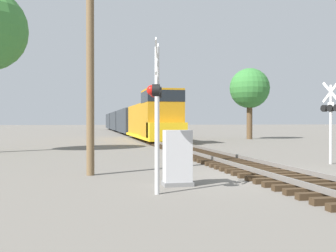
# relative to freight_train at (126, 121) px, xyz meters

# --- Properties ---
(ground_plane) EXTENTS (400.00, 400.00, 0.00)m
(ground_plane) POSITION_rel_freight_train_xyz_m (0.00, -49.64, -1.89)
(ground_plane) COLOR #666059
(rail_track_bed) EXTENTS (2.60, 160.00, 0.31)m
(rail_track_bed) POSITION_rel_freight_train_xyz_m (0.00, -49.64, -1.75)
(rail_track_bed) COLOR #382819
(rail_track_bed) RESTS_ON ground
(freight_train) EXTENTS (3.00, 67.94, 4.45)m
(freight_train) POSITION_rel_freight_train_xyz_m (0.00, 0.00, 0.00)
(freight_train) COLOR #B77A14
(freight_train) RESTS_ON ground
(crossing_signal_near) EXTENTS (0.52, 1.01, 3.88)m
(crossing_signal_near) POSITION_rel_freight_train_xyz_m (-4.40, -52.14, 0.47)
(crossing_signal_near) COLOR silver
(crossing_signal_near) RESTS_ON ground
(crossing_signal_far) EXTENTS (0.51, 1.01, 3.58)m
(crossing_signal_far) POSITION_rel_freight_train_xyz_m (4.23, -46.77, 0.35)
(crossing_signal_far) COLOR silver
(crossing_signal_far) RESTS_ON ground
(relay_cabinet) EXTENTS (0.85, 0.55, 1.59)m
(relay_cabinet) POSITION_rel_freight_train_xyz_m (-3.57, -50.97, -1.10)
(relay_cabinet) COLOR slate
(relay_cabinet) RESTS_ON ground
(utility_pole) EXTENTS (1.80, 0.27, 7.90)m
(utility_pole) POSITION_rel_freight_train_xyz_m (-5.99, -48.24, 2.21)
(utility_pole) COLOR brown
(utility_pole) RESTS_ON ground
(tree_mid_background) EXTENTS (4.14, 4.14, 7.36)m
(tree_mid_background) POSITION_rel_freight_train_xyz_m (10.52, -23.70, 3.35)
(tree_mid_background) COLOR brown
(tree_mid_background) RESTS_ON ground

